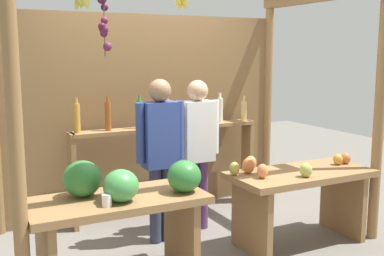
% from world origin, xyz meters
% --- Properties ---
extents(ground_plane, '(12.00, 12.00, 0.00)m').
position_xyz_m(ground_plane, '(0.00, 0.00, 0.00)').
color(ground_plane, slate).
rests_on(ground_plane, ground).
extents(market_stall, '(3.37, 1.89, 2.46)m').
position_xyz_m(market_stall, '(-0.01, 0.44, 1.41)').
color(market_stall, olive).
rests_on(market_stall, ground).
extents(fruit_counter_left, '(1.37, 0.66, 0.99)m').
position_xyz_m(fruit_counter_left, '(-0.87, -0.67, 0.64)').
color(fruit_counter_left, olive).
rests_on(fruit_counter_left, ground).
extents(fruit_counter_right, '(1.37, 0.64, 0.85)m').
position_xyz_m(fruit_counter_right, '(0.88, -0.66, 0.53)').
color(fruit_counter_right, olive).
rests_on(fruit_counter_right, ground).
extents(bottle_shelf_unit, '(2.16, 0.22, 1.36)m').
position_xyz_m(bottle_shelf_unit, '(0.13, 0.67, 0.82)').
color(bottle_shelf_unit, olive).
rests_on(bottle_shelf_unit, ground).
extents(vendor_man, '(0.48, 0.21, 1.56)m').
position_xyz_m(vendor_man, '(-0.26, -0.04, 0.93)').
color(vendor_man, '#343550').
rests_on(vendor_man, ground).
extents(vendor_woman, '(0.48, 0.21, 1.53)m').
position_xyz_m(vendor_woman, '(0.20, 0.10, 0.91)').
color(vendor_woman, '#573065').
rests_on(vendor_woman, ground).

